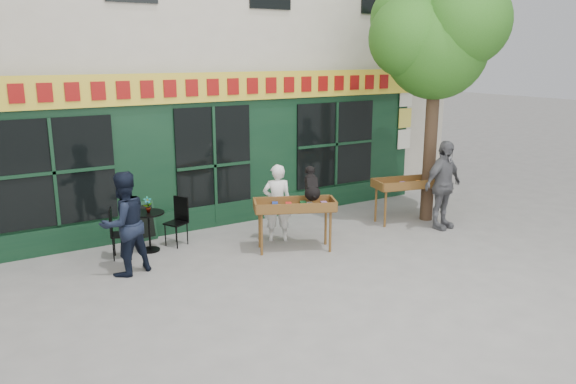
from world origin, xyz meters
name	(u,v)px	position (x,y,z in m)	size (l,w,h in m)	color
ground	(269,258)	(0.00, 0.00, 0.00)	(80.00, 80.00, 0.00)	slate
building	(149,0)	(0.00, 5.97, 4.97)	(14.00, 7.26, 10.00)	beige
street_tree	(436,32)	(4.34, 0.36, 4.11)	(3.05, 2.90, 5.60)	#382619
book_cart_center	(295,208)	(0.65, 0.13, 0.82)	(1.62, 1.18, 0.99)	brown
dog	(312,183)	(1.00, 0.08, 1.29)	(0.34, 0.60, 0.60)	black
woman	(277,203)	(0.65, 0.78, 0.78)	(0.57, 0.37, 1.56)	white
book_cart_right	(407,186)	(3.78, 0.40, 0.82)	(1.60, 0.94, 0.99)	brown
man_right	(443,185)	(4.08, -0.35, 0.95)	(1.12, 0.46, 1.90)	#5B5B60
bistro_table	(149,224)	(-1.74, 1.52, 0.54)	(0.60, 0.60, 0.76)	black
bistro_chair_left	(116,229)	(-2.37, 1.45, 0.56)	(0.46, 0.46, 0.95)	black
bistro_chair_right	(179,217)	(-1.11, 1.61, 0.56)	(0.49, 0.49, 0.95)	black
potted_plant	(148,205)	(-1.74, 1.52, 0.92)	(0.16, 0.11, 0.31)	gray
man_left	(124,224)	(-2.44, 0.62, 0.89)	(0.87, 0.67, 1.78)	black
chalkboard	(142,222)	(-1.66, 2.19, 0.40)	(0.57, 0.24, 0.79)	black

